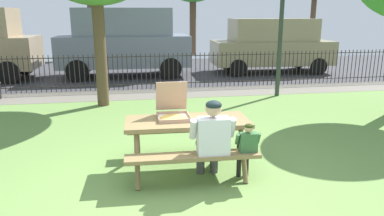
% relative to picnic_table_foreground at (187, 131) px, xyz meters
% --- Properties ---
extents(ground, '(28.00, 10.87, 0.02)m').
position_rel_picnic_table_foreground_xyz_m(ground, '(-0.19, 0.63, -0.61)').
color(ground, '#698E46').
extents(cobblestone_walkway, '(28.00, 1.40, 0.01)m').
position_rel_picnic_table_foreground_xyz_m(cobblestone_walkway, '(-0.19, 5.36, -0.60)').
color(cobblestone_walkway, slate).
extents(street_asphalt, '(28.00, 7.47, 0.01)m').
position_rel_picnic_table_foreground_xyz_m(street_asphalt, '(-0.19, 9.80, -0.60)').
color(street_asphalt, '#38383D').
extents(picnic_table_foreground, '(1.84, 1.53, 0.79)m').
position_rel_picnic_table_foreground_xyz_m(picnic_table_foreground, '(0.00, 0.00, 0.00)').
color(picnic_table_foreground, olive).
rests_on(picnic_table_foreground, ground).
extents(pizza_box_open, '(0.47, 0.55, 0.52)m').
position_rel_picnic_table_foreground_xyz_m(pizza_box_open, '(-0.19, 0.16, 0.27)').
color(pizza_box_open, tan).
rests_on(pizza_box_open, picnic_table_foreground).
extents(adult_at_table, '(0.62, 0.60, 1.19)m').
position_rel_picnic_table_foreground_xyz_m(adult_at_table, '(0.25, -0.51, 0.06)').
color(adult_at_table, '#464646').
rests_on(adult_at_table, ground).
extents(child_at_table, '(0.34, 0.33, 0.86)m').
position_rel_picnic_table_foreground_xyz_m(child_at_table, '(0.73, -0.55, -0.08)').
color(child_at_table, black).
rests_on(child_at_table, ground).
extents(iron_fence_streetside, '(18.09, 0.03, 1.10)m').
position_rel_picnic_table_foreground_xyz_m(iron_fence_streetside, '(-0.19, 6.06, -0.04)').
color(iron_fence_streetside, '#2D2823').
rests_on(iron_fence_streetside, ground).
extents(lamp_post_walkway, '(0.28, 0.28, 3.93)m').
position_rel_picnic_table_foreground_xyz_m(lamp_post_walkway, '(3.29, 4.54, 1.81)').
color(lamp_post_walkway, '#2D382D').
rests_on(lamp_post_walkway, ground).
extents(parked_car_left, '(4.70, 2.07, 2.46)m').
position_rel_picnic_table_foreground_xyz_m(parked_car_left, '(-0.98, 8.64, 0.71)').
color(parked_car_left, slate).
rests_on(parked_car_left, ground).
extents(parked_car_center, '(4.66, 2.08, 2.08)m').
position_rel_picnic_table_foreground_xyz_m(parked_car_center, '(4.71, 8.64, 0.50)').
color(parked_car_center, '#998B66').
rests_on(parked_car_center, ground).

